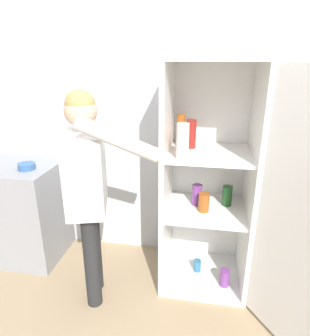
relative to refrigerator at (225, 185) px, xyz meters
name	(u,v)px	position (x,y,z in m)	size (l,w,h in m)	color
ground_plane	(167,327)	(-0.36, -0.52, -0.92)	(12.00, 12.00, 0.00)	tan
wall_back	(184,126)	(-0.36, 0.46, 0.35)	(7.00, 0.06, 2.55)	silver
refrigerator	(225,185)	(0.00, 0.00, 0.00)	(1.11, 1.23, 1.85)	white
person	(88,178)	(-0.98, -0.29, 0.11)	(0.75, 0.59, 1.65)	#262628
counter	(19,211)	(-1.88, 0.12, -0.46)	(0.80, 0.58, 0.93)	gray
bowl	(27,166)	(-1.69, 0.06, 0.03)	(0.14, 0.14, 0.05)	#335B8E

